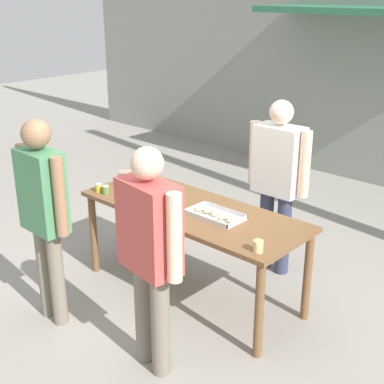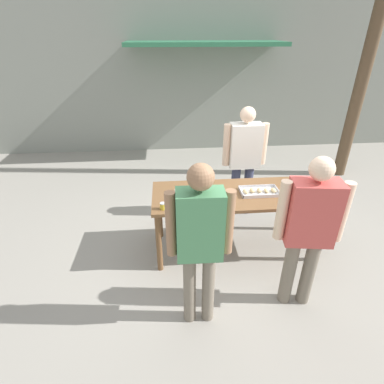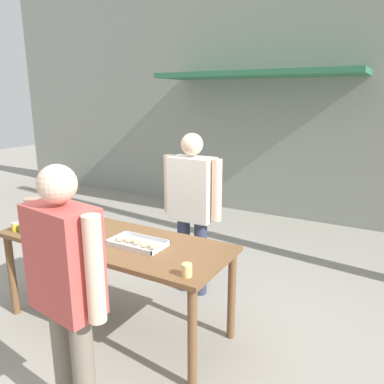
{
  "view_description": "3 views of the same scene",
  "coord_description": "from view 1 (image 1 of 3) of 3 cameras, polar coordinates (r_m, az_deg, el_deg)",
  "views": [
    {
      "loc": [
        2.92,
        -3.2,
        2.66
      ],
      "look_at": [
        0.0,
        0.0,
        1.0
      ],
      "focal_mm": 50.0,
      "sensor_mm": 36.0,
      "label": 1
    },
    {
      "loc": [
        -0.84,
        -3.21,
        2.66
      ],
      "look_at": [
        -0.57,
        -0.01,
        0.9
      ],
      "focal_mm": 28.0,
      "sensor_mm": 36.0,
      "label": 2
    },
    {
      "loc": [
        2.12,
        -2.34,
        2.07
      ],
      "look_at": [
        0.29,
        0.89,
        1.12
      ],
      "focal_mm": 35.0,
      "sensor_mm": 36.0,
      "label": 3
    }
  ],
  "objects": [
    {
      "name": "condiment_jar_mustard",
      "position": [
        5.13,
        -9.91,
        0.46
      ],
      "size": [
        0.07,
        0.07,
        0.08
      ],
      "color": "gold",
      "rests_on": "serving_table"
    },
    {
      "name": "person_customer_holding_hotdog",
      "position": [
        4.4,
        -15.56,
        -1.4
      ],
      "size": [
        0.59,
        0.23,
        1.75
      ],
      "rotation": [
        0.0,
        0.0,
        3.12
      ],
      "color": "#756B5B",
      "rests_on": "ground"
    },
    {
      "name": "serving_table",
      "position": [
        4.73,
        -0.0,
        -2.83
      ],
      "size": [
        2.12,
        0.82,
        0.85
      ],
      "color": "brown",
      "rests_on": "ground"
    },
    {
      "name": "person_customer_with_cup",
      "position": [
        3.7,
        -4.53,
        -5.6
      ],
      "size": [
        0.65,
        0.31,
        1.71
      ],
      "rotation": [
        0.0,
        0.0,
        3.01
      ],
      "color": "#756B5B",
      "rests_on": "ground"
    },
    {
      "name": "food_tray_sausages",
      "position": [
        5.05,
        -4.86,
        0.09
      ],
      "size": [
        0.42,
        0.25,
        0.04
      ],
      "color": "silver",
      "rests_on": "serving_table"
    },
    {
      "name": "condiment_jar_ketchup",
      "position": [
        5.07,
        -9.19,
        0.24
      ],
      "size": [
        0.07,
        0.07,
        0.08
      ],
      "color": "#567A38",
      "rests_on": "serving_table"
    },
    {
      "name": "beer_cup",
      "position": [
        3.94,
        7.08,
        -5.76
      ],
      "size": [
        0.07,
        0.07,
        0.09
      ],
      "color": "#DBC67A",
      "rests_on": "serving_table"
    },
    {
      "name": "ground_plane",
      "position": [
        5.08,
        -0.0,
        -10.63
      ],
      "size": [
        24.0,
        24.0,
        0.0
      ],
      "primitive_type": "plane",
      "color": "gray"
    },
    {
      "name": "person_server_behind_table",
      "position": [
        5.13,
        9.15,
        1.96
      ],
      "size": [
        0.66,
        0.25,
        1.72
      ],
      "rotation": [
        0.0,
        0.0,
        0.01
      ],
      "color": "#333851",
      "rests_on": "ground"
    },
    {
      "name": "food_tray_buns",
      "position": [
        4.51,
        2.49,
        -2.43
      ],
      "size": [
        0.48,
        0.27,
        0.06
      ],
      "color": "silver",
      "rests_on": "serving_table"
    }
  ]
}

